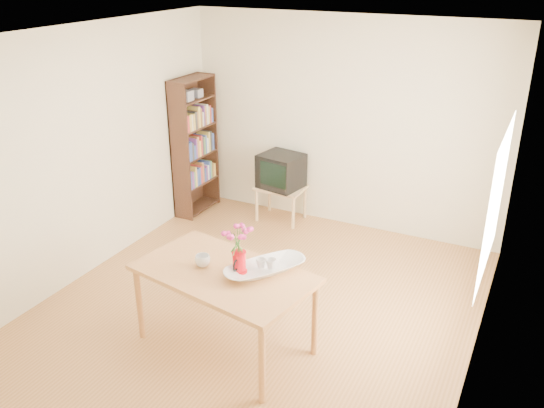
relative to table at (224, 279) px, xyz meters
The scene contains 11 objects.
room 0.90m from the table, 88.78° to the left, with size 4.50×4.50×4.50m.
table is the anchor object (origin of this frame).
tv_stand 2.73m from the table, 105.29° to the left, with size 0.60×0.45×0.46m.
bookshelf 3.04m from the table, 127.86° to the left, with size 0.28×0.70×1.80m.
pitcher 0.21m from the table, 21.33° to the left, with size 0.13×0.21×0.20m.
flowers 0.44m from the table, 20.65° to the left, with size 0.22×0.22×0.32m, color #F1389A, non-canonical shape.
mug 0.24m from the table, behind, with size 0.13×0.13×0.10m, color white.
bowl 0.46m from the table, 25.34° to the left, with size 0.47×0.47×0.44m, color white.
teacup_a 0.40m from the table, 28.47° to the left, with size 0.07×0.07×0.07m, color white.
teacup_b 0.47m from the table, 25.17° to the left, with size 0.08×0.08×0.07m, color white.
television 2.73m from the table, 105.21° to the left, with size 0.57×0.54×0.43m.
Camera 1 is at (2.25, -4.24, 3.20)m, focal length 38.00 mm.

